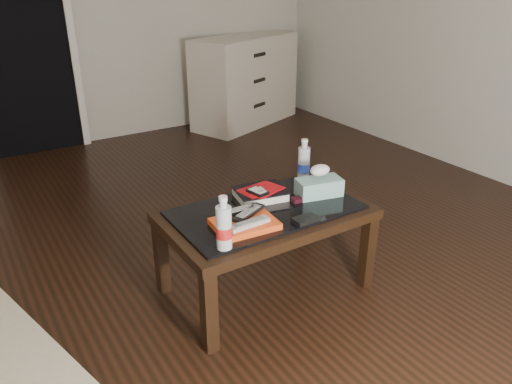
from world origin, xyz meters
TOP-DOWN VIEW (x-y plane):
  - ground at (0.00, 0.00)m, footprint 5.00×5.00m
  - doorway at (-0.40, 2.47)m, footprint 0.90×0.08m
  - coffee_table at (0.17, -0.40)m, footprint 1.00×0.60m
  - dresser at (1.66, 2.23)m, footprint 1.30×0.89m
  - magazines at (-0.01, -0.50)m, footprint 0.30×0.23m
  - remote_silver at (-0.02, -0.55)m, footprint 0.20×0.06m
  - remote_black_front at (0.04, -0.46)m, footprint 0.20×0.13m
  - remote_black_back at (0.01, -0.42)m, footprint 0.20×0.06m
  - textbook at (0.22, -0.28)m, footprint 0.28×0.24m
  - dvd_mailers at (0.21, -0.28)m, footprint 0.20×0.16m
  - ipod at (0.18, -0.32)m, footprint 0.08×0.11m
  - flip_phone at (0.37, -0.42)m, footprint 0.09×0.06m
  - wallet at (0.26, -0.61)m, footprint 0.12×0.07m
  - water_bottle_left at (-0.18, -0.62)m, footprint 0.07×0.07m
  - water_bottle_right at (0.54, -0.22)m, footprint 0.07×0.07m
  - tissue_box at (0.49, -0.42)m, footprint 0.25×0.17m

SIDE VIEW (x-z plane):
  - ground at x=0.00m, z-range 0.00..0.00m
  - coffee_table at x=0.17m, z-range 0.17..0.63m
  - dresser at x=1.66m, z-range 0.00..0.90m
  - wallet at x=0.26m, z-range 0.46..0.48m
  - flip_phone at x=0.37m, z-range 0.46..0.48m
  - magazines at x=-0.01m, z-range 0.46..0.49m
  - textbook at x=0.22m, z-range 0.46..0.51m
  - remote_silver at x=-0.02m, z-range 0.49..0.51m
  - remote_black_front at x=0.04m, z-range 0.49..0.51m
  - remote_black_back at x=0.01m, z-range 0.49..0.51m
  - tissue_box at x=0.49m, z-range 0.46..0.55m
  - dvd_mailers at x=0.21m, z-range 0.51..0.51m
  - ipod at x=0.18m, z-range 0.51..0.53m
  - water_bottle_left at x=-0.18m, z-range 0.46..0.70m
  - water_bottle_right at x=0.54m, z-range 0.46..0.70m
  - doorway at x=-0.40m, z-range -0.01..2.06m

